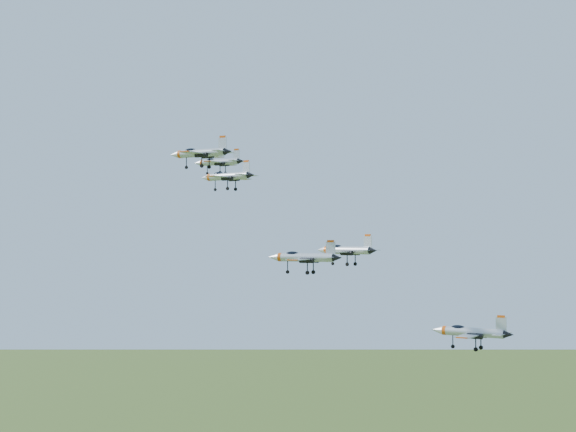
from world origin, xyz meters
The scene contains 6 objects.
jet_lead centered at (-27.24, 15.87, 154.43)m, with size 11.93×9.99×3.19m.
jet_left_high centered at (-12.17, 0.70, 149.86)m, with size 12.30×10.09×3.30m.
jet_right_high centered at (-0.50, -19.39, 151.56)m, with size 11.13×9.28×2.97m.
jet_left_low centered at (12.02, 1.78, 136.88)m, with size 12.09×10.03×3.23m.
jet_right_low centered at (14.71, -14.10, 136.07)m, with size 11.61×9.73×3.11m.
jet_trail centered at (35.53, -3.47, 125.81)m, with size 11.88×9.81×3.18m.
Camera 1 is at (80.04, -108.68, 138.76)m, focal length 50.00 mm.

